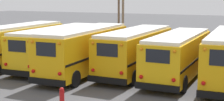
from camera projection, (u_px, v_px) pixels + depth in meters
The scene contains 9 objects.
ground_plane at pixel (109, 74), 24.22m from camera, with size 160.00×160.00×0.00m, color #4C4C4F.
school_bus_0 at pixel (17, 44), 26.98m from camera, with size 2.97×10.59×3.20m.
school_bus_1 at pixel (58, 45), 26.63m from camera, with size 3.03×10.34×3.05m.
school_bus_2 at pixel (85, 49), 24.14m from camera, with size 2.84×10.07×3.25m.
school_bus_3 at pixel (136, 50), 24.31m from camera, with size 2.61×9.48×3.11m.
school_bus_4 at pixel (179, 54), 22.71m from camera, with size 2.61×9.55×3.01m.
utility_pole at pixel (123, 5), 35.94m from camera, with size 1.80×0.25×8.76m.
fence_line at pixel (148, 45), 31.44m from camera, with size 23.86×0.06×1.42m.
fire_hydrant at pixel (62, 97), 16.86m from camera, with size 0.24×0.24×1.03m.
Camera 1 is at (10.28, -21.31, 5.45)m, focal length 55.00 mm.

